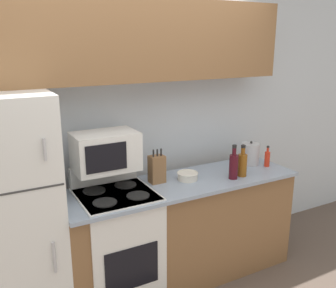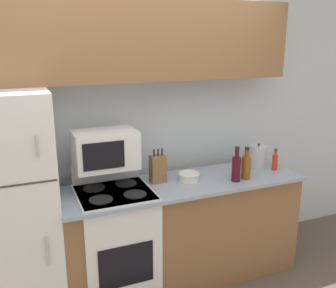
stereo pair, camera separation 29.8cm
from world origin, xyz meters
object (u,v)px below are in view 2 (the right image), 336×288
at_px(knife_block, 158,169).
at_px(bowl, 189,176).
at_px(kettle, 258,157).
at_px(refrigerator, 12,210).
at_px(bottle_hot_sauce, 275,162).
at_px(stove, 116,243).
at_px(bottle_whiskey, 246,166).
at_px(microwave, 105,149).
at_px(bottle_wine_red, 236,168).

distance_m(knife_block, bowl, 0.28).
relative_size(bowl, kettle, 0.80).
bearing_deg(refrigerator, bottle_hot_sauce, -3.26).
height_order(stove, kettle, kettle).
relative_size(refrigerator, bottle_whiskey, 6.28).
distance_m(microwave, bottle_wine_red, 1.09).
xyz_separation_m(bowl, kettle, (0.75, 0.07, 0.07)).
height_order(knife_block, bowl, knife_block).
bearing_deg(microwave, bottle_hot_sauce, -5.88).
distance_m(bowl, kettle, 0.75).
bearing_deg(bottle_hot_sauce, bottle_wine_red, -167.38).
bearing_deg(stove, knife_block, 11.87).
distance_m(microwave, bottle_whiskey, 1.20).
distance_m(refrigerator, kettle, 2.15).
distance_m(stove, bowl, 0.81).
bearing_deg(refrigerator, bottle_wine_red, -7.64).
distance_m(stove, bottle_whiskey, 1.26).
height_order(refrigerator, bottle_hot_sauce, refrigerator).
bearing_deg(bottle_wine_red, bottle_whiskey, 9.09).
height_order(bottle_whiskey, kettle, bottle_whiskey).
xyz_separation_m(knife_block, bottle_whiskey, (0.72, -0.22, -0.01)).
distance_m(bottle_whiskey, kettle, 0.35).
bearing_deg(bottle_hot_sauce, kettle, 127.35).
distance_m(bottle_wine_red, kettle, 0.45).
height_order(stove, microwave, microwave).
bearing_deg(microwave, kettle, -1.27).
relative_size(bowl, bottle_whiskey, 0.65).
xyz_separation_m(refrigerator, stove, (0.74, -0.08, -0.39)).
relative_size(microwave, bottle_hot_sauce, 2.44).
height_order(bowl, bottle_wine_red, bottle_wine_red).
bearing_deg(bowl, bottle_hot_sauce, -3.87).
bearing_deg(refrigerator, knife_block, 0.03).
relative_size(refrigerator, bottle_wine_red, 5.86).
height_order(refrigerator, knife_block, refrigerator).
bearing_deg(refrigerator, stove, -6.40).
bearing_deg(kettle, stove, -176.68).
distance_m(stove, bottle_hot_sauce, 1.59).
bearing_deg(kettle, microwave, 178.73).
distance_m(bowl, bottle_whiskey, 0.50).
bearing_deg(stove, bowl, 1.11).
bearing_deg(microwave, stove, -75.99).
height_order(knife_block, bottle_whiskey, knife_block).
bearing_deg(bottle_hot_sauce, refrigerator, 176.74).
bearing_deg(kettle, knife_block, 179.85).
xyz_separation_m(microwave, bottle_wine_red, (1.04, -0.27, -0.21)).
distance_m(knife_block, bottle_hot_sauce, 1.11).
bearing_deg(refrigerator, kettle, -0.05).
xyz_separation_m(knife_block, kettle, (1.00, -0.00, -0.01)).
height_order(stove, knife_block, knife_block).
xyz_separation_m(refrigerator, bottle_whiskey, (1.87, -0.22, 0.16)).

